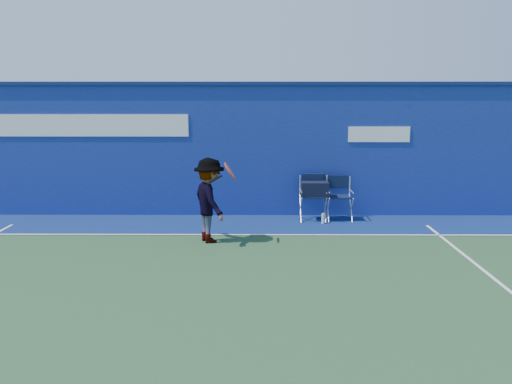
{
  "coord_description": "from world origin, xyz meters",
  "views": [
    {
      "loc": [
        0.88,
        -7.39,
        2.84
      ],
      "look_at": [
        0.81,
        2.6,
        1.0
      ],
      "focal_mm": 38.0,
      "sensor_mm": 36.0,
      "label": 1
    }
  ],
  "objects_px": {
    "directors_chair_right": "(338,206)",
    "tennis_player": "(210,200)",
    "directors_chair_left": "(314,201)",
    "water_bottle": "(323,219)"
  },
  "relations": [
    {
      "from": "directors_chair_right",
      "to": "tennis_player",
      "type": "relative_size",
      "value": 0.61
    },
    {
      "from": "water_bottle",
      "to": "tennis_player",
      "type": "xyz_separation_m",
      "value": [
        -2.35,
        -1.45,
        0.7
      ]
    },
    {
      "from": "tennis_player",
      "to": "directors_chair_left",
      "type": "bearing_deg",
      "value": 39.11
    },
    {
      "from": "directors_chair_right",
      "to": "tennis_player",
      "type": "distance_m",
      "value": 3.31
    },
    {
      "from": "directors_chair_left",
      "to": "directors_chair_right",
      "type": "distance_m",
      "value": 0.56
    },
    {
      "from": "directors_chair_left",
      "to": "tennis_player",
      "type": "bearing_deg",
      "value": -140.89
    },
    {
      "from": "directors_chair_left",
      "to": "water_bottle",
      "type": "height_order",
      "value": "directors_chair_left"
    },
    {
      "from": "directors_chair_left",
      "to": "water_bottle",
      "type": "xyz_separation_m",
      "value": [
        0.17,
        -0.32,
        -0.32
      ]
    },
    {
      "from": "directors_chair_left",
      "to": "tennis_player",
      "type": "height_order",
      "value": "tennis_player"
    },
    {
      "from": "tennis_player",
      "to": "directors_chair_right",
      "type": "bearing_deg",
      "value": 33.83
    }
  ]
}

